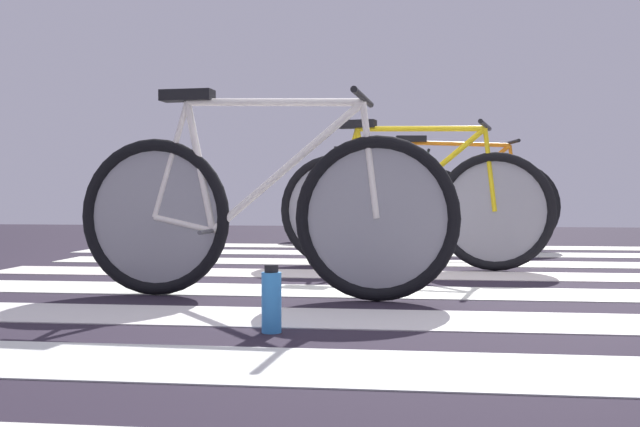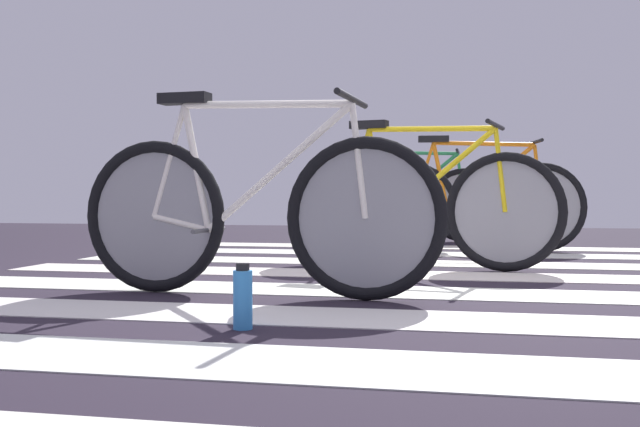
% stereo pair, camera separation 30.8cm
% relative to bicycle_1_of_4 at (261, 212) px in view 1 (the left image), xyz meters
% --- Properties ---
extents(ground, '(18.00, 14.00, 0.02)m').
position_rel_bicycle_1_of_4_xyz_m(ground, '(0.72, 0.43, -0.40)').
color(ground, black).
extents(crosswalk_markings, '(5.44, 6.49, 0.00)m').
position_rel_bicycle_1_of_4_xyz_m(crosswalk_markings, '(0.69, 0.24, -0.38)').
color(crosswalk_markings, beige).
rests_on(crosswalk_markings, ground).
extents(bicycle_1_of_4, '(1.73, 0.52, 0.93)m').
position_rel_bicycle_1_of_4_xyz_m(bicycle_1_of_4, '(0.00, 0.00, 0.00)').
color(bicycle_1_of_4, black).
rests_on(bicycle_1_of_4, ground).
extents(bicycle_2_of_4, '(1.71, 0.56, 0.93)m').
position_rel_bicycle_1_of_4_xyz_m(bicycle_2_of_4, '(0.66, 1.41, 0.00)').
color(bicycle_2_of_4, black).
rests_on(bicycle_2_of_4, ground).
extents(bicycle_3_of_4, '(1.73, 0.52, 0.93)m').
position_rel_bicycle_1_of_4_xyz_m(bicycle_3_of_4, '(1.01, 2.84, 0.00)').
color(bicycle_3_of_4, black).
rests_on(bicycle_3_of_4, ground).
extents(bicycle_4_of_4, '(1.74, 0.52, 0.93)m').
position_rel_bicycle_1_of_4_xyz_m(bicycle_4_of_4, '(0.39, 4.07, 0.00)').
color(bicycle_4_of_4, black).
rests_on(bicycle_4_of_4, ground).
extents(water_bottle, '(0.07, 0.07, 0.23)m').
position_rel_bicycle_1_of_4_xyz_m(water_bottle, '(0.19, -0.80, -0.28)').
color(water_bottle, '#368CDD').
rests_on(water_bottle, ground).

